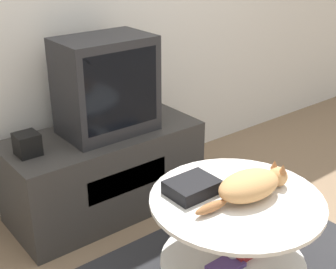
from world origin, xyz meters
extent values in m
cube|color=#33302D|center=(-0.15, 0.91, 0.25)|extent=(1.13, 0.51, 0.50)
cube|color=black|center=(-0.15, 0.66, 0.30)|extent=(0.51, 0.01, 0.14)
cube|color=#232326|center=(-0.10, 0.91, 0.78)|extent=(0.52, 0.34, 0.54)
cube|color=black|center=(-0.10, 0.75, 0.79)|extent=(0.44, 0.01, 0.42)
cube|color=black|center=(-0.59, 0.90, 0.56)|extent=(0.12, 0.12, 0.12)
cylinder|color=#B7B7BC|center=(-0.07, -0.07, 0.26)|extent=(0.04, 0.04, 0.47)
cylinder|color=silver|center=(-0.07, -0.07, 0.18)|extent=(0.66, 0.66, 0.01)
cylinder|color=silver|center=(-0.07, -0.07, 0.50)|extent=(0.76, 0.76, 0.02)
cube|color=maroon|center=(0.02, -0.06, 0.20)|extent=(0.18, 0.14, 0.03)
cube|color=#51387A|center=(-0.13, -0.09, 0.19)|extent=(0.16, 0.10, 0.02)
cube|color=black|center=(-0.19, 0.08, 0.54)|extent=(0.22, 0.17, 0.06)
ellipsoid|color=tan|center=(-0.03, -0.10, 0.57)|extent=(0.32, 0.20, 0.12)
sphere|color=tan|center=(0.15, -0.11, 0.56)|extent=(0.09, 0.09, 0.09)
cone|color=#996038|center=(0.15, -0.08, 0.61)|extent=(0.04, 0.04, 0.04)
cone|color=#996038|center=(0.15, -0.13, 0.61)|extent=(0.04, 0.04, 0.04)
ellipsoid|color=#996038|center=(-0.23, -0.09, 0.54)|extent=(0.16, 0.05, 0.04)
camera|label=1|loc=(-1.37, -1.24, 1.58)|focal=50.00mm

